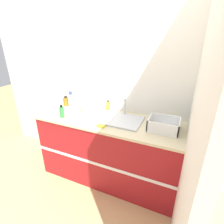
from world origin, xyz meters
TOP-DOWN VIEW (x-y plane):
  - ground_plane at (0.00, 0.00)m, footprint 12.00×12.00m
  - wall_back at (0.00, 0.67)m, footprint 4.22×0.06m
  - wall_right at (0.94, 0.32)m, footprint 0.06×2.64m
  - counter_cabinet at (0.00, 0.32)m, footprint 1.84×0.66m
  - sink at (0.14, 0.34)m, footprint 0.54×0.39m
  - paper_towel_roll at (-0.35, 0.36)m, footprint 0.14×0.14m
  - dish_rack at (0.66, 0.32)m, footprint 0.33×0.26m
  - bottle_clear at (-0.67, 0.47)m, footprint 0.09×0.09m
  - bottle_amber at (-0.79, 0.50)m, footprint 0.08×0.08m
  - bottle_green at (-0.57, 0.13)m, footprint 0.06×0.06m
  - soap_dispenser at (-0.13, 0.57)m, footprint 0.06×0.06m
  - sponge at (0.00, 0.10)m, footprint 0.09×0.06m

SIDE VIEW (x-z plane):
  - ground_plane at x=0.00m, z-range 0.00..0.00m
  - counter_cabinet at x=0.00m, z-range 0.00..0.90m
  - sponge at x=0.00m, z-range 0.90..0.93m
  - sink at x=0.14m, z-range 0.80..1.04m
  - dish_rack at x=0.66m, z-range 0.88..1.02m
  - bottle_amber at x=-0.79m, z-range 0.89..1.04m
  - soap_dispenser at x=-0.13m, z-range 0.89..1.04m
  - bottle_green at x=-0.57m, z-range 0.89..1.06m
  - bottle_clear at x=-0.67m, z-range 0.89..1.13m
  - paper_towel_roll at x=-0.35m, z-range 0.91..1.18m
  - wall_back at x=0.00m, z-range 0.00..2.60m
  - wall_right at x=0.94m, z-range 0.00..2.60m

